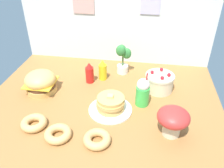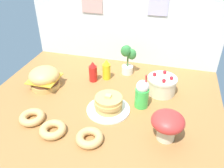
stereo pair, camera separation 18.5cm
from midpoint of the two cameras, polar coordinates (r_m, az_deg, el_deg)
The scene contains 13 objects.
ground_plane at distance 2.10m, azimuth -0.54°, elevation -5.53°, with size 2.15×1.84×0.02m, color #9E6B38.
back_wall at distance 2.66m, azimuth 4.90°, elevation 15.57°, with size 2.15×0.04×1.01m.
burger at distance 2.36m, azimuth -14.12°, elevation 1.38°, with size 0.29×0.29×0.21m.
pancake_stack at distance 2.00m, azimuth 1.76°, elevation -5.15°, with size 0.38×0.38×0.16m.
layer_cake at distance 2.28m, azimuth 14.40°, elevation -0.31°, with size 0.28×0.28×0.20m.
ketchup_bottle at distance 2.38m, azimuth -2.48°, elevation 2.90°, with size 0.08×0.08×0.22m.
mustard_bottle at distance 2.42m, azimuth 0.82°, elevation 3.43°, with size 0.08×0.08×0.22m.
cream_soda_cup at distance 2.04m, azimuth 9.97°, elevation -2.49°, with size 0.12×0.12×0.33m.
donut_pink_glaze at distance 2.00m, azimuth -16.56°, elevation -7.92°, with size 0.21×0.21×0.06m.
donut_chocolate at distance 1.85m, azimuth -11.54°, elevation -10.99°, with size 0.21×0.21×0.06m.
donut_vanilla at distance 1.75m, azimuth -2.47°, elevation -13.13°, with size 0.21×0.21×0.06m.
potted_plant at distance 2.50m, azimuth 6.03°, elevation 6.22°, with size 0.16×0.13×0.34m.
mushroom_stool at distance 1.76m, azimuth 16.48°, elevation -9.41°, with size 0.24×0.24×0.23m.
Camera 2 is at (0.54, -1.56, 1.29)m, focal length 37.22 mm.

